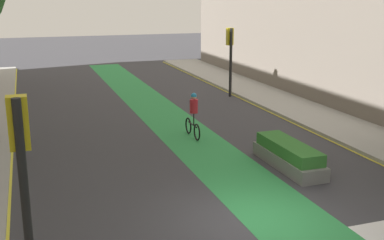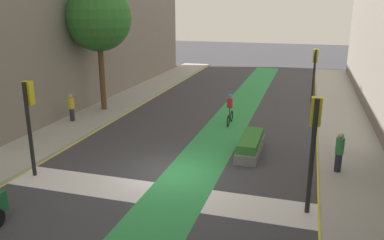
{
  "view_description": "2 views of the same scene",
  "coord_description": "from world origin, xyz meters",
  "px_view_note": "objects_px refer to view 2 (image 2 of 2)",
  "views": [
    {
      "loc": [
        -5.2,
        -10.29,
        5.61
      ],
      "look_at": [
        0.56,
        6.52,
        1.02
      ],
      "focal_mm": 45.43,
      "sensor_mm": 36.0,
      "label": 1
    },
    {
      "loc": [
        5.2,
        -14.39,
        6.86
      ],
      "look_at": [
        -0.39,
        4.29,
        1.08
      ],
      "focal_mm": 36.53,
      "sensor_mm": 36.0,
      "label": 2
    }
  ],
  "objects_px": {
    "pedestrian_sidewalk_right_a": "(339,152)",
    "street_tree_near": "(98,18)",
    "cyclist_in_lane": "(230,109)",
    "pedestrian_sidewalk_left_a": "(72,107)",
    "traffic_signal_far_right": "(315,65)",
    "traffic_signal_near_left": "(29,110)",
    "median_planter": "(250,145)",
    "traffic_signal_near_right": "(314,133)"
  },
  "relations": [
    {
      "from": "pedestrian_sidewalk_right_a",
      "to": "street_tree_near",
      "type": "xyz_separation_m",
      "value": [
        -14.39,
        6.32,
        5.0
      ]
    },
    {
      "from": "cyclist_in_lane",
      "to": "street_tree_near",
      "type": "distance_m",
      "value": 10.03
    },
    {
      "from": "traffic_signal_far_right",
      "to": "cyclist_in_lane",
      "type": "xyz_separation_m",
      "value": [
        -4.67,
        -7.21,
        -1.74
      ]
    },
    {
      "from": "traffic_signal_near_left",
      "to": "median_planter",
      "type": "height_order",
      "value": "traffic_signal_near_left"
    },
    {
      "from": "traffic_signal_near_left",
      "to": "traffic_signal_far_right",
      "type": "height_order",
      "value": "traffic_signal_near_left"
    },
    {
      "from": "traffic_signal_near_left",
      "to": "pedestrian_sidewalk_right_a",
      "type": "height_order",
      "value": "traffic_signal_near_left"
    },
    {
      "from": "traffic_signal_near_left",
      "to": "street_tree_near",
      "type": "distance_m",
      "value": 10.65
    },
    {
      "from": "traffic_signal_near_right",
      "to": "traffic_signal_near_left",
      "type": "height_order",
      "value": "traffic_signal_near_right"
    },
    {
      "from": "traffic_signal_far_right",
      "to": "cyclist_in_lane",
      "type": "relative_size",
      "value": 2.07
    },
    {
      "from": "cyclist_in_lane",
      "to": "median_planter",
      "type": "distance_m",
      "value": 4.76
    },
    {
      "from": "traffic_signal_near_right",
      "to": "cyclist_in_lane",
      "type": "xyz_separation_m",
      "value": [
        -4.59,
        9.23,
        -1.85
      ]
    },
    {
      "from": "pedestrian_sidewalk_left_a",
      "to": "median_planter",
      "type": "xyz_separation_m",
      "value": [
        10.99,
        -1.89,
        -0.58
      ]
    },
    {
      "from": "traffic_signal_near_right",
      "to": "median_planter",
      "type": "bearing_deg",
      "value": 118.98
    },
    {
      "from": "traffic_signal_near_left",
      "to": "street_tree_near",
      "type": "height_order",
      "value": "street_tree_near"
    },
    {
      "from": "pedestrian_sidewalk_left_a",
      "to": "median_planter",
      "type": "bearing_deg",
      "value": -9.73
    },
    {
      "from": "traffic_signal_far_right",
      "to": "median_planter",
      "type": "distance_m",
      "value": 12.1
    },
    {
      "from": "traffic_signal_near_left",
      "to": "cyclist_in_lane",
      "type": "distance_m",
      "value": 11.46
    },
    {
      "from": "pedestrian_sidewalk_right_a",
      "to": "street_tree_near",
      "type": "relative_size",
      "value": 0.21
    },
    {
      "from": "cyclist_in_lane",
      "to": "median_planter",
      "type": "height_order",
      "value": "cyclist_in_lane"
    },
    {
      "from": "traffic_signal_near_left",
      "to": "median_planter",
      "type": "bearing_deg",
      "value": 31.19
    },
    {
      "from": "traffic_signal_near_right",
      "to": "street_tree_near",
      "type": "height_order",
      "value": "street_tree_near"
    },
    {
      "from": "traffic_signal_near_right",
      "to": "traffic_signal_far_right",
      "type": "xyz_separation_m",
      "value": [
        0.08,
        16.43,
        -0.12
      ]
    },
    {
      "from": "street_tree_near",
      "to": "pedestrian_sidewalk_right_a",
      "type": "bearing_deg",
      "value": -23.72
    },
    {
      "from": "traffic_signal_far_right",
      "to": "street_tree_near",
      "type": "relative_size",
      "value": 0.48
    },
    {
      "from": "traffic_signal_near_left",
      "to": "pedestrian_sidewalk_right_a",
      "type": "relative_size",
      "value": 2.31
    },
    {
      "from": "street_tree_near",
      "to": "median_planter",
      "type": "height_order",
      "value": "street_tree_near"
    },
    {
      "from": "traffic_signal_far_right",
      "to": "street_tree_near",
      "type": "xyz_separation_m",
      "value": [
        -13.31,
        -6.66,
        3.32
      ]
    },
    {
      "from": "pedestrian_sidewalk_right_a",
      "to": "street_tree_near",
      "type": "height_order",
      "value": "street_tree_near"
    },
    {
      "from": "cyclist_in_lane",
      "to": "traffic_signal_far_right",
      "type": "bearing_deg",
      "value": 57.08
    },
    {
      "from": "street_tree_near",
      "to": "median_planter",
      "type": "bearing_deg",
      "value": -24.91
    },
    {
      "from": "street_tree_near",
      "to": "traffic_signal_far_right",
      "type": "bearing_deg",
      "value": 26.57
    },
    {
      "from": "traffic_signal_near_left",
      "to": "street_tree_near",
      "type": "xyz_separation_m",
      "value": [
        -2.26,
        9.89,
        3.24
      ]
    },
    {
      "from": "traffic_signal_near_right",
      "to": "pedestrian_sidewalk_right_a",
      "type": "xyz_separation_m",
      "value": [
        1.16,
        3.45,
        -1.8
      ]
    },
    {
      "from": "cyclist_in_lane",
      "to": "median_planter",
      "type": "relative_size",
      "value": 0.55
    },
    {
      "from": "traffic_signal_near_left",
      "to": "cyclist_in_lane",
      "type": "xyz_separation_m",
      "value": [
        6.39,
        9.34,
        -1.81
      ]
    },
    {
      "from": "cyclist_in_lane",
      "to": "pedestrian_sidewalk_right_a",
      "type": "xyz_separation_m",
      "value": [
        5.74,
        -5.77,
        0.05
      ]
    },
    {
      "from": "median_planter",
      "to": "traffic_signal_near_right",
      "type": "bearing_deg",
      "value": -61.02
    },
    {
      "from": "cyclist_in_lane",
      "to": "street_tree_near",
      "type": "height_order",
      "value": "street_tree_near"
    },
    {
      "from": "pedestrian_sidewalk_right_a",
      "to": "pedestrian_sidewalk_left_a",
      "type": "bearing_deg",
      "value": 167.4
    },
    {
      "from": "cyclist_in_lane",
      "to": "pedestrian_sidewalk_left_a",
      "type": "xyz_separation_m",
      "value": [
        -9.11,
        -2.45,
        0.02
      ]
    },
    {
      "from": "traffic_signal_far_right",
      "to": "cyclist_in_lane",
      "type": "distance_m",
      "value": 8.76
    },
    {
      "from": "traffic_signal_far_right",
      "to": "median_planter",
      "type": "xyz_separation_m",
      "value": [
        -2.79,
        -11.54,
        -2.3
      ]
    }
  ]
}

